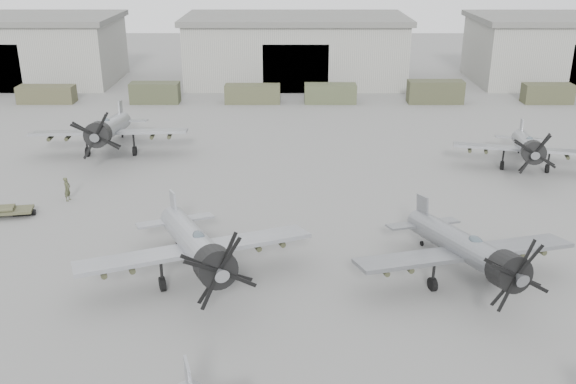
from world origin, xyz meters
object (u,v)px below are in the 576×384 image
aircraft_mid_2 (468,250)px  ground_crew (67,189)px  aircraft_far_1 (528,147)px  aircraft_far_0 (108,129)px  aircraft_mid_1 (196,246)px

aircraft_mid_2 → ground_crew: 28.87m
aircraft_mid_2 → aircraft_far_1: bearing=47.6°
aircraft_far_1 → ground_crew: bearing=-156.5°
aircraft_far_0 → ground_crew: 10.49m
aircraft_mid_2 → aircraft_far_0: (-25.50, 22.89, 0.22)m
ground_crew → aircraft_far_1: bearing=-68.8°
aircraft_mid_1 → aircraft_far_1: bearing=15.7°
aircraft_far_1 → ground_crew: aircraft_far_1 is taller
aircraft_mid_2 → aircraft_mid_1: bearing=164.1°
aircraft_mid_1 → aircraft_far_0: (-10.75, 22.68, 0.10)m
ground_crew → aircraft_far_0: bearing=8.4°
aircraft_mid_2 → ground_crew: size_ratio=6.94×
aircraft_far_0 → aircraft_far_1: bearing=-10.3°
aircraft_far_1 → aircraft_mid_2: bearing=-104.0°
aircraft_far_0 → aircraft_far_1: 35.52m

